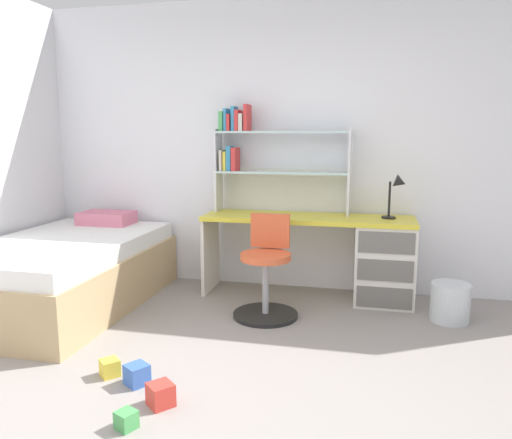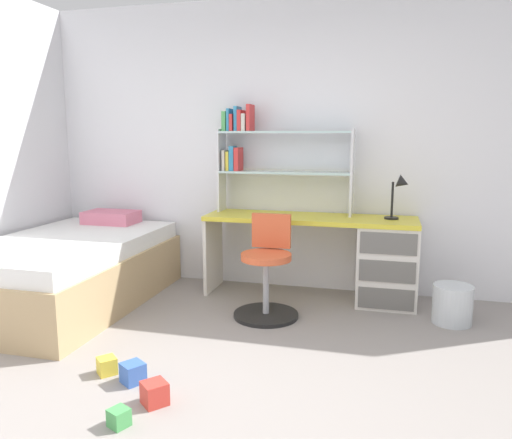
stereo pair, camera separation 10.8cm
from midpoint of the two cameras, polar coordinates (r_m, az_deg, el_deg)
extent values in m
cube|color=gray|center=(2.73, -2.71, -22.27)|extent=(6.07, 5.66, 0.02)
cube|color=silver|center=(4.63, 5.18, 8.33)|extent=(6.07, 0.06, 2.66)
cube|color=gold|center=(4.38, 5.25, 0.13)|extent=(1.84, 0.51, 0.04)
cube|color=silver|center=(4.42, 13.89, -4.89)|extent=(0.49, 0.49, 0.69)
cube|color=silver|center=(4.66, -5.94, -3.90)|extent=(0.03, 0.46, 0.69)
cube|color=#64625E|center=(4.24, 13.80, -8.74)|extent=(0.44, 0.01, 0.18)
cube|color=#64625E|center=(4.18, 13.93, -5.73)|extent=(0.44, 0.01, 0.18)
cube|color=#64625E|center=(4.12, 14.06, -2.63)|extent=(0.44, 0.01, 0.18)
cube|color=silver|center=(4.66, -5.03, 5.67)|extent=(0.02, 0.22, 0.76)
cube|color=silver|center=(4.43, 9.99, 5.36)|extent=(0.02, 0.22, 0.76)
cube|color=silver|center=(4.51, 2.30, 5.44)|extent=(1.18, 0.22, 0.02)
cube|color=silver|center=(4.50, 2.33, 10.02)|extent=(1.18, 0.22, 0.02)
cube|color=beige|center=(4.64, -4.54, 6.81)|extent=(0.03, 0.17, 0.19)
cube|color=yellow|center=(4.63, -4.14, 6.74)|extent=(0.03, 0.14, 0.17)
cube|color=#338CBF|center=(4.62, -3.68, 7.04)|extent=(0.04, 0.14, 0.22)
cube|color=red|center=(4.60, -3.05, 6.96)|extent=(0.04, 0.18, 0.21)
cube|color=#4CA559|center=(4.63, -4.53, 11.20)|extent=(0.04, 0.16, 0.18)
cube|color=#338CBF|center=(4.62, -4.05, 11.37)|extent=(0.02, 0.16, 0.20)
cube|color=red|center=(4.61, -3.64, 11.06)|extent=(0.03, 0.19, 0.15)
cube|color=#338CBF|center=(4.60, -3.17, 11.50)|extent=(0.03, 0.16, 0.22)
cube|color=red|center=(4.59, -2.72, 11.30)|extent=(0.03, 0.19, 0.19)
cube|color=beige|center=(4.58, -2.24, 11.10)|extent=(0.03, 0.19, 0.15)
cube|color=red|center=(4.57, -1.68, 11.62)|extent=(0.03, 0.19, 0.24)
cylinder|color=black|center=(4.38, 14.33, 0.24)|extent=(0.12, 0.12, 0.02)
cylinder|color=black|center=(4.35, 14.42, 2.29)|extent=(0.02, 0.02, 0.30)
cone|color=black|center=(4.29, 15.59, 4.15)|extent=(0.12, 0.11, 0.13)
cylinder|color=black|center=(4.04, 0.31, -10.90)|extent=(0.52, 0.52, 0.03)
cylinder|color=#A5A8AD|center=(3.97, 0.32, -7.94)|extent=(0.05, 0.05, 0.47)
cylinder|color=#D85933|center=(3.90, 0.32, -4.30)|extent=(0.40, 0.40, 0.05)
cube|color=#D85933|center=(4.03, 0.88, -1.29)|extent=(0.32, 0.04, 0.28)
cube|color=tan|center=(4.54, -21.80, -6.56)|extent=(1.22, 1.96, 0.44)
cube|color=white|center=(4.47, -22.03, -2.97)|extent=(1.16, 1.90, 0.14)
cube|color=#D8728C|center=(5.05, -17.40, 0.18)|extent=(0.50, 0.32, 0.12)
cylinder|color=silver|center=(4.17, 20.75, -8.92)|extent=(0.30, 0.30, 0.30)
cube|color=gold|center=(3.25, -17.43, -15.97)|extent=(0.15, 0.15, 0.10)
cube|color=#3860B7|center=(3.11, -14.56, -16.90)|extent=(0.17, 0.17, 0.12)
cube|color=#479E51|center=(2.73, -15.89, -21.31)|extent=(0.12, 0.12, 0.09)
cube|color=red|center=(2.87, -12.05, -19.13)|extent=(0.17, 0.17, 0.12)
camera|label=1|loc=(0.05, -90.83, -0.14)|focal=34.75mm
camera|label=2|loc=(0.05, 89.17, 0.14)|focal=34.75mm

